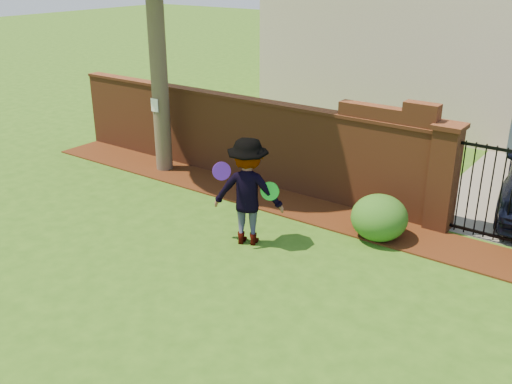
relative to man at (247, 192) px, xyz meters
The scene contains 11 objects.
ground 1.85m from the man, 91.31° to the right, with size 80.00×80.00×0.01m, color #2E5816.
mulch_bed 2.18m from the man, 119.74° to the left, with size 11.10×1.08×0.03m, color #37180A.
brick_wall 3.15m from the man, 130.58° to the left, with size 8.70×0.31×2.16m.
pillar_left 3.36m from the man, 45.32° to the left, with size 0.50×0.50×1.88m.
iron_gate 4.21m from the man, 34.61° to the left, with size 1.78×0.03×1.60m.
house 10.67m from the man, 84.68° to the left, with size 12.40×6.40×6.30m.
paper_notice 4.02m from the man, 156.25° to the left, with size 0.20×0.01×0.28m, color white.
shrub_left 2.25m from the man, 39.62° to the left, with size 0.94×0.94×0.77m, color #1A5519.
man is the anchor object (origin of this frame).
frisbee_purple 0.60m from the man, 121.71° to the right, with size 0.29×0.29×0.03m, color #531BAE.
frisbee_green 0.40m from the man, 12.47° to the left, with size 0.30×0.30×0.03m, color green.
Camera 1 is at (5.20, -5.28, 4.39)m, focal length 40.64 mm.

